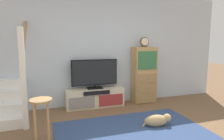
{
  "coord_description": "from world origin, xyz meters",
  "views": [
    {
      "loc": [
        -1.33,
        -2.27,
        1.56
      ],
      "look_at": [
        -0.05,
        1.65,
        0.95
      ],
      "focal_mm": 31.69,
      "sensor_mm": 36.0,
      "label": 1
    }
  ],
  "objects_px": {
    "television": "(95,73)",
    "side_cabinet": "(144,75)",
    "media_console": "(95,98)",
    "desk_clock": "(144,42)",
    "dog": "(158,120)",
    "bar_stool_near": "(41,110)"
  },
  "relations": [
    {
      "from": "side_cabinet",
      "to": "bar_stool_near",
      "type": "bearing_deg",
      "value": -150.84
    },
    {
      "from": "media_console",
      "to": "desk_clock",
      "type": "distance_m",
      "value": 1.83
    },
    {
      "from": "television",
      "to": "media_console",
      "type": "bearing_deg",
      "value": -90.0
    },
    {
      "from": "side_cabinet",
      "to": "bar_stool_near",
      "type": "relative_size",
      "value": 2.08
    },
    {
      "from": "side_cabinet",
      "to": "bar_stool_near",
      "type": "xyz_separation_m",
      "value": [
        -2.45,
        -1.37,
        -0.2
      ]
    },
    {
      "from": "television",
      "to": "bar_stool_near",
      "type": "height_order",
      "value": "television"
    },
    {
      "from": "television",
      "to": "desk_clock",
      "type": "relative_size",
      "value": 4.43
    },
    {
      "from": "television",
      "to": "side_cabinet",
      "type": "height_order",
      "value": "side_cabinet"
    },
    {
      "from": "dog",
      "to": "side_cabinet",
      "type": "bearing_deg",
      "value": 72.87
    },
    {
      "from": "media_console",
      "to": "desk_clock",
      "type": "xyz_separation_m",
      "value": [
        1.27,
        -0.0,
        1.32
      ]
    },
    {
      "from": "media_console",
      "to": "television",
      "type": "bearing_deg",
      "value": 90.0
    },
    {
      "from": "desk_clock",
      "to": "dog",
      "type": "bearing_deg",
      "value": -106.74
    },
    {
      "from": "television",
      "to": "side_cabinet",
      "type": "distance_m",
      "value": 1.29
    },
    {
      "from": "desk_clock",
      "to": "television",
      "type": "bearing_deg",
      "value": 178.71
    },
    {
      "from": "side_cabinet",
      "to": "bar_stool_near",
      "type": "distance_m",
      "value": 2.81
    },
    {
      "from": "television",
      "to": "dog",
      "type": "height_order",
      "value": "television"
    },
    {
      "from": "television",
      "to": "bar_stool_near",
      "type": "distance_m",
      "value": 1.83
    },
    {
      "from": "side_cabinet",
      "to": "media_console",
      "type": "bearing_deg",
      "value": -179.54
    },
    {
      "from": "television",
      "to": "desk_clock",
      "type": "distance_m",
      "value": 1.46
    },
    {
      "from": "media_console",
      "to": "television",
      "type": "xyz_separation_m",
      "value": [
        0.0,
        0.02,
        0.59
      ]
    },
    {
      "from": "media_console",
      "to": "desk_clock",
      "type": "bearing_deg",
      "value": -0.21
    },
    {
      "from": "side_cabinet",
      "to": "television",
      "type": "bearing_deg",
      "value": 179.39
    }
  ]
}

